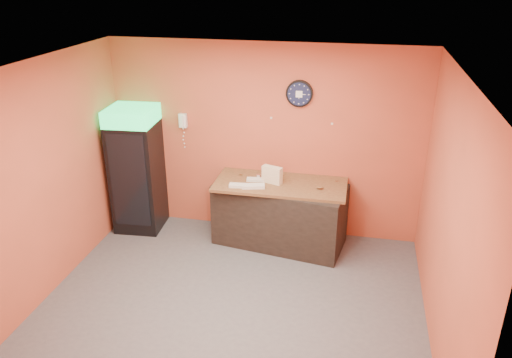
# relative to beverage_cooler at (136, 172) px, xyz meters

# --- Properties ---
(floor) EXTENTS (4.50, 4.50, 0.00)m
(floor) POSITION_rel_beverage_cooler_xyz_m (1.85, -1.61, -0.92)
(floor) COLOR #47474C
(floor) RESTS_ON ground
(back_wall) EXTENTS (4.50, 0.02, 2.80)m
(back_wall) POSITION_rel_beverage_cooler_xyz_m (1.85, 0.39, 0.48)
(back_wall) COLOR #C65437
(back_wall) RESTS_ON floor
(left_wall) EXTENTS (0.02, 4.00, 2.80)m
(left_wall) POSITION_rel_beverage_cooler_xyz_m (-0.40, -1.61, 0.48)
(left_wall) COLOR #C65437
(left_wall) RESTS_ON floor
(right_wall) EXTENTS (0.02, 4.00, 2.80)m
(right_wall) POSITION_rel_beverage_cooler_xyz_m (4.10, -1.61, 0.48)
(right_wall) COLOR #C65437
(right_wall) RESTS_ON floor
(ceiling) EXTENTS (4.50, 4.00, 0.02)m
(ceiling) POSITION_rel_beverage_cooler_xyz_m (1.85, -1.61, 1.88)
(ceiling) COLOR white
(ceiling) RESTS_ON back_wall
(beverage_cooler) EXTENTS (0.70, 0.71, 1.88)m
(beverage_cooler) POSITION_rel_beverage_cooler_xyz_m (0.00, 0.00, 0.00)
(beverage_cooler) COLOR black
(beverage_cooler) RESTS_ON floor
(prep_counter) EXTENTS (1.91, 1.07, 0.90)m
(prep_counter) POSITION_rel_beverage_cooler_xyz_m (2.17, -0.01, -0.47)
(prep_counter) COLOR black
(prep_counter) RESTS_ON floor
(wall_clock) EXTENTS (0.37, 0.06, 0.37)m
(wall_clock) POSITION_rel_beverage_cooler_xyz_m (2.34, 0.36, 1.20)
(wall_clock) COLOR black
(wall_clock) RESTS_ON back_wall
(wall_phone) EXTENTS (0.11, 0.10, 0.21)m
(wall_phone) POSITION_rel_beverage_cooler_xyz_m (0.66, 0.34, 0.72)
(wall_phone) COLOR white
(wall_phone) RESTS_ON back_wall
(butcher_paper) EXTENTS (1.83, 0.85, 0.04)m
(butcher_paper) POSITION_rel_beverage_cooler_xyz_m (2.17, -0.01, 0.00)
(butcher_paper) COLOR brown
(butcher_paper) RESTS_ON prep_counter
(sub_roll_stack) EXTENTS (0.30, 0.18, 0.24)m
(sub_roll_stack) POSITION_rel_beverage_cooler_xyz_m (2.05, -0.03, 0.14)
(sub_roll_stack) COLOR beige
(sub_roll_stack) RESTS_ON butcher_paper
(wrapped_sandwich_left) EXTENTS (0.28, 0.13, 0.04)m
(wrapped_sandwich_left) POSITION_rel_beverage_cooler_xyz_m (1.64, -0.26, 0.04)
(wrapped_sandwich_left) COLOR silver
(wrapped_sandwich_left) RESTS_ON butcher_paper
(wrapped_sandwich_mid) EXTENTS (0.33, 0.19, 0.04)m
(wrapped_sandwich_mid) POSITION_rel_beverage_cooler_xyz_m (1.83, -0.24, 0.04)
(wrapped_sandwich_mid) COLOR silver
(wrapped_sandwich_mid) RESTS_ON butcher_paper
(wrapped_sandwich_right) EXTENTS (0.26, 0.13, 0.04)m
(wrapped_sandwich_right) POSITION_rel_beverage_cooler_xyz_m (1.81, -0.01, 0.04)
(wrapped_sandwich_right) COLOR silver
(wrapped_sandwich_right) RESTS_ON butcher_paper
(kitchen_tool) EXTENTS (0.06, 0.06, 0.06)m
(kitchen_tool) POSITION_rel_beverage_cooler_xyz_m (1.84, 0.07, 0.05)
(kitchen_tool) COLOR silver
(kitchen_tool) RESTS_ON butcher_paper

